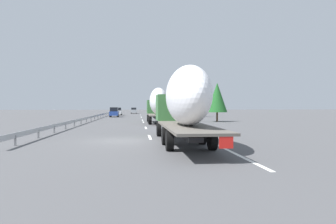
% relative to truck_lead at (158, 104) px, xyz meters
% --- Properties ---
extents(ground_plane, '(260.00, 260.00, 0.00)m').
position_rel_truck_lead_xyz_m(ground_plane, '(20.64, 3.60, -2.56)').
color(ground_plane, '#4C4C4F').
extents(lane_stripe_0, '(3.20, 0.20, 0.01)m').
position_rel_truck_lead_xyz_m(lane_stripe_0, '(-17.36, 1.80, -2.55)').
color(lane_stripe_0, white).
rests_on(lane_stripe_0, ground_plane).
extents(lane_stripe_1, '(3.20, 0.20, 0.01)m').
position_rel_truck_lead_xyz_m(lane_stripe_1, '(-7.97, 1.80, -2.55)').
color(lane_stripe_1, white).
rests_on(lane_stripe_1, ground_plane).
extents(lane_stripe_2, '(3.20, 0.20, 0.01)m').
position_rel_truck_lead_xyz_m(lane_stripe_2, '(3.14, 1.80, -2.55)').
color(lane_stripe_2, white).
rests_on(lane_stripe_2, ground_plane).
extents(lane_stripe_3, '(3.20, 0.20, 0.01)m').
position_rel_truck_lead_xyz_m(lane_stripe_3, '(9.24, 1.80, -2.55)').
color(lane_stripe_3, white).
rests_on(lane_stripe_3, ground_plane).
extents(lane_stripe_4, '(3.20, 0.20, 0.01)m').
position_rel_truck_lead_xyz_m(lane_stripe_4, '(21.52, 1.80, -2.55)').
color(lane_stripe_4, white).
rests_on(lane_stripe_4, ground_plane).
extents(lane_stripe_5, '(3.20, 0.20, 0.01)m').
position_rel_truck_lead_xyz_m(lane_stripe_5, '(24.00, 1.80, -2.55)').
color(lane_stripe_5, white).
rests_on(lane_stripe_5, ground_plane).
extents(lane_stripe_6, '(3.20, 0.20, 0.01)m').
position_rel_truck_lead_xyz_m(lane_stripe_6, '(37.01, 1.80, -2.55)').
color(lane_stripe_6, white).
rests_on(lane_stripe_6, ground_plane).
extents(edge_line_right, '(110.00, 0.20, 0.01)m').
position_rel_truck_lead_xyz_m(edge_line_right, '(25.64, -1.90, -2.55)').
color(edge_line_right, white).
rests_on(edge_line_right, ground_plane).
extents(truck_lead, '(12.25, 2.55, 4.56)m').
position_rel_truck_lead_xyz_m(truck_lead, '(0.00, 0.00, 0.00)').
color(truck_lead, '#387038').
rests_on(truck_lead, ground_plane).
extents(truck_trailing, '(13.78, 2.55, 4.45)m').
position_rel_truck_lead_xyz_m(truck_trailing, '(-21.70, 0.00, -0.03)').
color(truck_trailing, '#387038').
rests_on(truck_trailing, ground_plane).
extents(car_silver_hatch, '(4.69, 1.72, 1.78)m').
position_rel_truck_lead_xyz_m(car_silver_hatch, '(52.92, 3.58, -1.65)').
color(car_silver_hatch, '#ADB2B7').
rests_on(car_silver_hatch, ground_plane).
extents(car_white_van, '(4.04, 1.92, 1.88)m').
position_rel_truck_lead_xyz_m(car_white_van, '(36.01, 7.37, -1.61)').
color(car_white_van, white).
rests_on(car_white_van, ground_plane).
extents(car_blue_sedan, '(4.16, 1.77, 2.00)m').
position_rel_truck_lead_xyz_m(car_blue_sedan, '(23.86, 7.33, -1.57)').
color(car_blue_sedan, '#28479E').
rests_on(car_blue_sedan, ground_plane).
extents(road_sign, '(0.10, 0.90, 3.11)m').
position_rel_truck_lead_xyz_m(road_sign, '(24.41, -3.10, -0.40)').
color(road_sign, gray).
rests_on(road_sign, ground_plane).
extents(tree_0, '(2.93, 2.93, 5.64)m').
position_rel_truck_lead_xyz_m(tree_0, '(3.54, -8.86, 0.94)').
color(tree_0, '#472D19').
rests_on(tree_0, ground_plane).
extents(tree_1, '(3.78, 3.78, 5.54)m').
position_rel_truck_lead_xyz_m(tree_1, '(21.92, -6.10, 1.11)').
color(tree_1, '#472D19').
rests_on(tree_1, ground_plane).
extents(tree_2, '(3.46, 3.46, 6.24)m').
position_rel_truck_lead_xyz_m(tree_2, '(38.06, -7.53, 1.44)').
color(tree_2, '#472D19').
rests_on(tree_2, ground_plane).
extents(tree_3, '(2.77, 2.77, 7.45)m').
position_rel_truck_lead_xyz_m(tree_3, '(23.72, -9.51, 2.09)').
color(tree_3, '#472D19').
rests_on(tree_3, ground_plane).
extents(guardrail_median, '(94.00, 0.10, 0.76)m').
position_rel_truck_lead_xyz_m(guardrail_median, '(23.64, 9.60, -1.98)').
color(guardrail_median, '#9EA0A5').
rests_on(guardrail_median, ground_plane).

